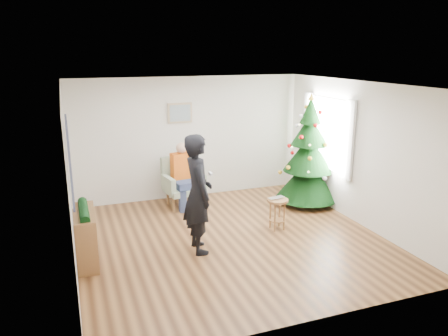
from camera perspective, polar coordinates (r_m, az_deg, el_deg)
name	(u,v)px	position (r m, az deg, el deg)	size (l,w,h in m)	color
floor	(231,239)	(7.53, 0.87, -9.30)	(5.00, 5.00, 0.00)	brown
ceiling	(231,85)	(6.88, 0.95, 10.83)	(5.00, 5.00, 0.00)	white
wall_back	(189,138)	(9.42, -4.56, 3.94)	(5.00, 5.00, 0.00)	silver
wall_front	(312,219)	(4.96, 11.37, -6.61)	(5.00, 5.00, 0.00)	silver
wall_left	(69,181)	(6.66, -19.63, -1.59)	(5.00, 5.00, 0.00)	silver
wall_right	(359,154)	(8.30, 17.24, 1.80)	(5.00, 5.00, 0.00)	silver
window_panel	(328,133)	(9.04, 13.39, 4.41)	(0.04, 1.30, 1.40)	white
curtains	(326,134)	(9.03, 13.23, 4.40)	(0.05, 1.75, 1.50)	white
christmas_tree	(308,155)	(9.10, 10.97, 1.63)	(1.27, 1.27, 2.30)	#3F2816
stool	(277,214)	(7.90, 6.97, -5.96)	(0.38, 0.38, 0.56)	brown
laptop	(278,199)	(7.80, 7.04, -3.99)	(0.31, 0.20, 0.02)	silver
armchair	(183,188)	(9.02, -5.41, -2.66)	(0.85, 0.80, 1.01)	#90A283
seated_person	(184,175)	(8.88, -5.30, -0.87)	(0.47, 0.65, 1.32)	navy
standing_man	(198,194)	(6.83, -3.43, -3.39)	(0.69, 0.45, 1.90)	black
game_controller	(211,174)	(6.77, -1.75, -0.74)	(0.04, 0.13, 0.04)	white
console	(86,237)	(6.96, -17.57, -8.58)	(0.30, 1.00, 0.80)	brown
garland	(84,211)	(6.81, -17.85, -5.33)	(0.14, 0.14, 0.90)	black
tapestry	(69,159)	(6.88, -19.53, 1.11)	(0.03, 1.50, 1.15)	black
framed_picture	(180,113)	(9.24, -5.77, 7.16)	(0.52, 0.05, 0.42)	tan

